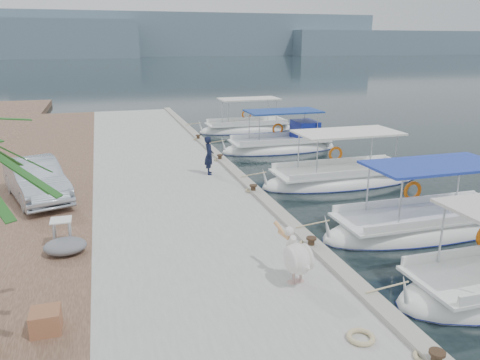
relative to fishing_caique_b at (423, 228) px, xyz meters
name	(u,v)px	position (x,y,z in m)	size (l,w,h in m)	color
ground	(276,219)	(-4.13, 2.33, -0.12)	(400.00, 400.00, 0.00)	black
concrete_quay	(168,180)	(-7.13, 7.33, 0.13)	(6.00, 40.00, 0.50)	#9E9D98
quay_curb	(231,168)	(-4.35, 7.33, 0.44)	(0.44, 40.00, 0.12)	gray
cobblestone_strip	(41,190)	(-12.13, 7.33, 0.13)	(4.00, 40.00, 0.50)	brown
distant_hills	(178,38)	(25.48, 203.82, 7.49)	(330.00, 60.00, 18.00)	slate
fishing_caique_b	(423,228)	(0.00, 0.00, 0.00)	(7.09, 2.36, 2.83)	white
fishing_caique_c	(341,180)	(0.07, 5.60, 0.00)	(7.23, 2.49, 2.83)	white
fishing_caique_d	(281,147)	(-0.07, 12.26, 0.07)	(6.74, 2.38, 2.83)	white
fishing_caique_e	(247,130)	(-0.22, 18.33, 0.00)	(6.65, 2.20, 2.83)	white
mooring_bollards	(253,188)	(-4.48, 3.83, 0.57)	(0.28, 20.28, 0.33)	black
pelican	(297,257)	(-5.58, -2.73, 1.01)	(0.64, 1.58, 1.22)	tan
fisherman	(209,155)	(-5.44, 6.86, 1.18)	(0.59, 0.39, 1.61)	black
parked_car	(36,180)	(-11.98, 5.40, 1.09)	(1.51, 4.32, 1.42)	#ADB8C6
wooden_crate	(46,321)	(-10.93, -3.15, 0.60)	(0.55, 0.55, 0.44)	brown
tarp_bundle	(65,246)	(-10.79, 0.41, 0.58)	(1.10, 0.90, 0.40)	slate
folding_table	(62,227)	(-10.88, 1.02, 0.90)	(0.55, 0.55, 0.73)	silver
rope_coil	(361,337)	(-5.29, -5.10, 0.43)	(0.54, 0.54, 0.10)	#C6B284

